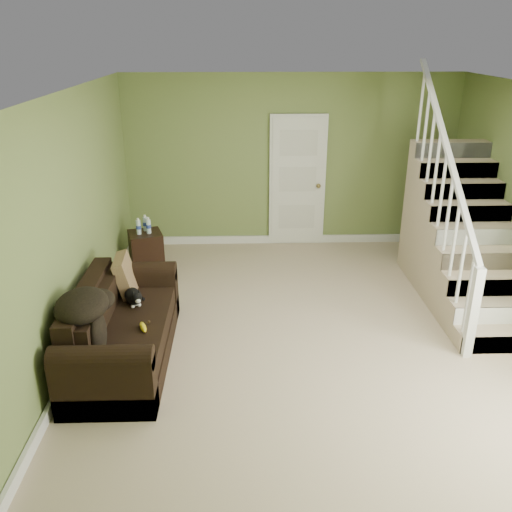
{
  "coord_description": "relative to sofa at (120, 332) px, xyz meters",
  "views": [
    {
      "loc": [
        -0.78,
        -5.37,
        3.11
      ],
      "look_at": [
        -0.61,
        0.26,
        0.79
      ],
      "focal_mm": 38.0,
      "sensor_mm": 36.0,
      "label": 1
    }
  ],
  "objects": [
    {
      "name": "wall_back",
      "position": [
        2.01,
        3.3,
        0.99
      ],
      "size": [
        5.0,
        0.04,
        2.6
      ],
      "primitive_type": "cube",
      "color": "olive",
      "rests_on": "floor"
    },
    {
      "name": "cat",
      "position": [
        0.08,
        0.35,
        0.21
      ],
      "size": [
        0.31,
        0.45,
        0.22
      ],
      "rotation": [
        0.0,
        0.0,
        0.42
      ],
      "color": "black",
      "rests_on": "sofa"
    },
    {
      "name": "wall_front",
      "position": [
        2.01,
        -2.2,
        0.99
      ],
      "size": [
        5.0,
        0.04,
        2.6
      ],
      "primitive_type": "cube",
      "color": "olive",
      "rests_on": "floor"
    },
    {
      "name": "ceiling",
      "position": [
        2.01,
        0.55,
        2.29
      ],
      "size": [
        5.0,
        5.5,
        0.01
      ],
      "primitive_type": "cube",
      "color": "white",
      "rests_on": "wall_back"
    },
    {
      "name": "throw_blanket",
      "position": [
        -0.21,
        -0.42,
        0.53
      ],
      "size": [
        0.57,
        0.69,
        0.25
      ],
      "primitive_type": "ellipsoid",
      "rotation": [
        0.0,
        0.0,
        -0.19
      ],
      "color": "black",
      "rests_on": "sofa"
    },
    {
      "name": "baseboard_left",
      "position": [
        -0.46,
        0.55,
        -0.25
      ],
      "size": [
        0.04,
        5.5,
        0.12
      ],
      "primitive_type": "cube",
      "color": "white",
      "rests_on": "floor"
    },
    {
      "name": "staircase",
      "position": [
        4.01,
        1.52,
        0.34
      ],
      "size": [
        1.0,
        2.51,
        2.82
      ],
      "color": "tan",
      "rests_on": "floor"
    },
    {
      "name": "banana",
      "position": [
        0.27,
        -0.19,
        0.16
      ],
      "size": [
        0.12,
        0.21,
        0.06
      ],
      "primitive_type": "ellipsoid",
      "rotation": [
        0.0,
        0.0,
        0.34
      ],
      "color": "gold",
      "rests_on": "sofa"
    },
    {
      "name": "side_table",
      "position": [
        -0.11,
        2.34,
        -0.03
      ],
      "size": [
        0.55,
        0.55,
        0.76
      ],
      "rotation": [
        0.0,
        0.0,
        0.31
      ],
      "color": "black",
      "rests_on": "floor"
    },
    {
      "name": "baseboard_back",
      "position": [
        2.01,
        3.27,
        -0.25
      ],
      "size": [
        5.0,
        0.04,
        0.12
      ],
      "primitive_type": "cube",
      "color": "white",
      "rests_on": "floor"
    },
    {
      "name": "throw_pillow",
      "position": [
        -0.04,
        0.66,
        0.3
      ],
      "size": [
        0.27,
        0.5,
        0.5
      ],
      "primitive_type": "cube",
      "rotation": [
        0.0,
        -0.24,
        0.07
      ],
      "color": "#4C351E",
      "rests_on": "sofa"
    },
    {
      "name": "door",
      "position": [
        2.12,
        3.26,
        0.7
      ],
      "size": [
        0.86,
        0.12,
        2.02
      ],
      "color": "white",
      "rests_on": "floor"
    },
    {
      "name": "sofa",
      "position": [
        0.0,
        0.0,
        0.0
      ],
      "size": [
        0.88,
        2.03,
        0.8
      ],
      "color": "black",
      "rests_on": "floor"
    },
    {
      "name": "floor",
      "position": [
        2.01,
        0.55,
        -0.31
      ],
      "size": [
        5.0,
        5.5,
        0.01
      ],
      "primitive_type": "cube",
      "color": "tan",
      "rests_on": "ground"
    },
    {
      "name": "wall_left",
      "position": [
        -0.49,
        0.55,
        0.99
      ],
      "size": [
        0.04,
        5.5,
        2.6
      ],
      "primitive_type": "cube",
      "color": "olive",
      "rests_on": "floor"
    }
  ]
}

